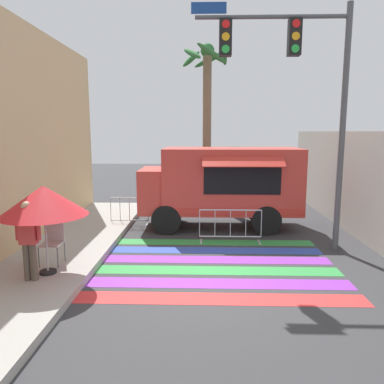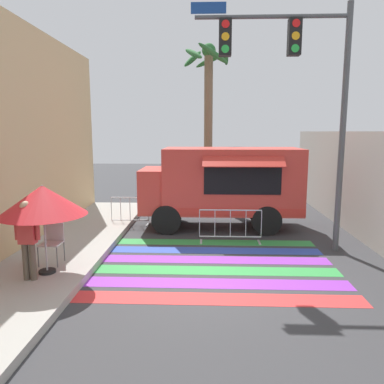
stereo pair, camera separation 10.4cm
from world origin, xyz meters
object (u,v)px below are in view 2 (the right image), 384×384
object	(u,v)px
vendor_person	(27,236)
barricade_side	(130,212)
patio_umbrella	(43,201)
folding_chair	(52,239)
barricade_front	(230,227)
traffic_signal_pole	(297,76)
palm_tree	(208,100)
food_truck	(219,183)

from	to	relation	value
vendor_person	barricade_side	bearing A→B (deg)	68.83
patio_umbrella	folding_chair	world-z (taller)	patio_umbrella
folding_chair	barricade_front	xyz separation A→B (m)	(4.33, 2.36, -0.27)
traffic_signal_pole	barricade_front	distance (m)	4.52
vendor_person	palm_tree	distance (m)	10.91
patio_umbrella	vendor_person	bearing A→B (deg)	-115.44
folding_chair	barricade_front	bearing A→B (deg)	21.92
barricade_front	vendor_person	bearing A→B (deg)	-142.16
patio_umbrella	barricade_front	size ratio (longest dim) A/B	1.06
traffic_signal_pole	patio_umbrella	world-z (taller)	traffic_signal_pole
folding_chair	barricade_front	world-z (taller)	folding_chair
traffic_signal_pole	palm_tree	size ratio (longest dim) A/B	0.92
patio_umbrella	palm_tree	xyz separation A→B (m)	(3.53, 9.24, 2.84)
barricade_front	traffic_signal_pole	bearing A→B (deg)	-21.02
patio_umbrella	palm_tree	size ratio (longest dim) A/B	0.28
traffic_signal_pole	folding_chair	bearing A→B (deg)	-163.61
barricade_front	palm_tree	bearing A→B (deg)	96.17
barricade_front	patio_umbrella	bearing A→B (deg)	-144.35
traffic_signal_pole	folding_chair	size ratio (longest dim) A/B	6.79
vendor_person	barricade_front	size ratio (longest dim) A/B	0.91
folding_chair	palm_tree	distance (m)	10.11
vendor_person	folding_chair	bearing A→B (deg)	76.06
food_truck	traffic_signal_pole	distance (m)	4.37
barricade_side	palm_tree	distance (m)	6.56
folding_chair	vendor_person	xyz separation A→B (m)	(-0.06, -1.05, 0.38)
patio_umbrella	folding_chair	size ratio (longest dim) A/B	2.04
food_truck	patio_umbrella	size ratio (longest dim) A/B	2.72
traffic_signal_pole	palm_tree	distance (m)	7.21
food_truck	palm_tree	distance (m)	5.42
folding_chair	traffic_signal_pole	bearing A→B (deg)	9.67
patio_umbrella	barricade_front	bearing A→B (deg)	35.65
traffic_signal_pole	patio_umbrella	bearing A→B (deg)	-157.59
patio_umbrella	barricade_front	xyz separation A→B (m)	(4.21, 3.02, -1.31)
traffic_signal_pole	barricade_side	xyz separation A→B (m)	(-4.99, 2.56, -4.20)
barricade_side	palm_tree	world-z (taller)	palm_tree
traffic_signal_pole	barricade_side	size ratio (longest dim) A/B	4.86
folding_chair	palm_tree	size ratio (longest dim) A/B	0.14
food_truck	barricade_side	world-z (taller)	food_truck
barricade_front	food_truck	bearing A→B (deg)	98.72
folding_chair	patio_umbrella	bearing A→B (deg)	-85.90
palm_tree	traffic_signal_pole	bearing A→B (deg)	-71.56
food_truck	patio_umbrella	xyz separation A→B (m)	(-3.93, -4.81, 0.25)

